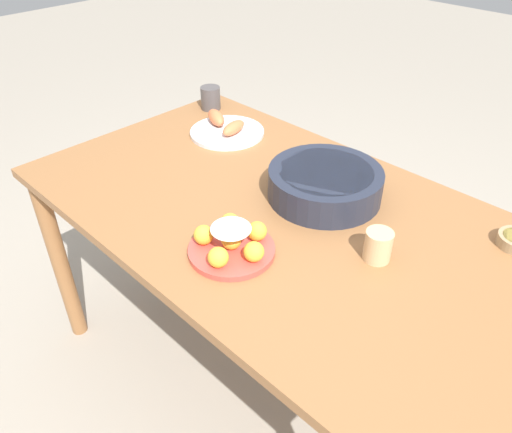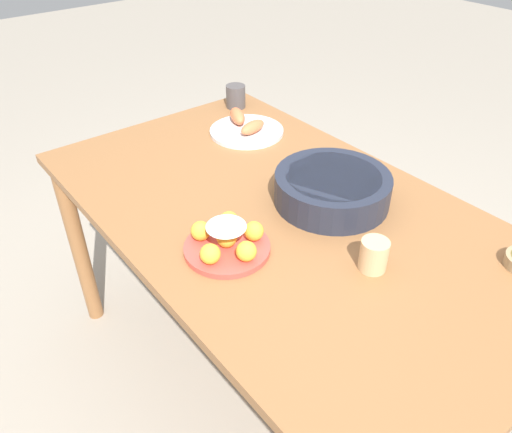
% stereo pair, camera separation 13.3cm
% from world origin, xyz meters
% --- Properties ---
extents(ground_plane, '(12.00, 12.00, 0.00)m').
position_xyz_m(ground_plane, '(0.00, 0.00, 0.00)').
color(ground_plane, '#9E9384').
extents(dining_table, '(1.53, 0.89, 0.77)m').
position_xyz_m(dining_table, '(0.00, 0.00, 0.67)').
color(dining_table, '#936038').
rests_on(dining_table, ground_plane).
extents(cake_plate, '(0.22, 0.22, 0.09)m').
position_xyz_m(cake_plate, '(0.05, -0.23, 0.80)').
color(cake_plate, '#E04C42').
rests_on(cake_plate, dining_table).
extents(serving_bowl, '(0.33, 0.33, 0.09)m').
position_xyz_m(serving_bowl, '(0.06, 0.14, 0.82)').
color(serving_bowl, '#232838').
rests_on(serving_bowl, dining_table).
extents(seafood_platter, '(0.27, 0.27, 0.06)m').
position_xyz_m(seafood_platter, '(-0.46, 0.22, 0.79)').
color(seafood_platter, silver).
rests_on(seafood_platter, dining_table).
extents(cup_near, '(0.07, 0.07, 0.08)m').
position_xyz_m(cup_near, '(0.33, 0.01, 0.81)').
color(cup_near, '#DBB27F').
rests_on(cup_near, dining_table).
extents(cup_far, '(0.08, 0.08, 0.09)m').
position_xyz_m(cup_far, '(-0.66, 0.33, 0.81)').
color(cup_far, '#4C4747').
rests_on(cup_far, dining_table).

